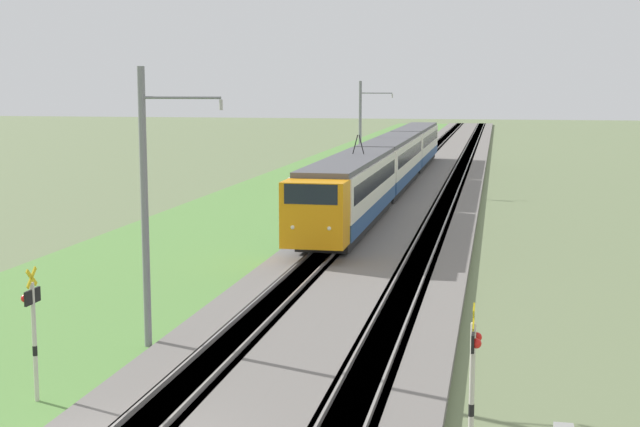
% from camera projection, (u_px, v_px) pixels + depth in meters
% --- Properties ---
extents(ballast_main, '(240.00, 4.40, 0.30)m').
position_uv_depth(ballast_main, '(393.00, 190.00, 66.95)').
color(ballast_main, slate).
rests_on(ballast_main, ground).
extents(ballast_adjacent, '(240.00, 4.40, 0.30)m').
position_uv_depth(ballast_adjacent, '(452.00, 191.00, 66.10)').
color(ballast_adjacent, slate).
rests_on(ballast_adjacent, ground).
extents(track_main, '(240.00, 1.57, 0.45)m').
position_uv_depth(track_main, '(393.00, 190.00, 66.95)').
color(track_main, '#4C4238').
rests_on(track_main, ground).
extents(track_adjacent, '(240.00, 1.57, 0.45)m').
position_uv_depth(track_adjacent, '(452.00, 191.00, 66.10)').
color(track_adjacent, '#4C4238').
rests_on(track_adjacent, ground).
extents(grass_verge, '(240.00, 12.48, 0.12)m').
position_uv_depth(grass_verge, '(308.00, 189.00, 68.22)').
color(grass_verge, '#5B8E42').
rests_on(grass_verge, ground).
extents(passenger_train, '(58.29, 2.90, 5.18)m').
position_uv_depth(passenger_train, '(392.00, 160.00, 66.00)').
color(passenger_train, orange).
rests_on(passenger_train, ground).
extents(crossing_signal_far, '(0.70, 0.23, 3.63)m').
position_uv_depth(crossing_signal_far, '(473.00, 374.00, 17.68)').
color(crossing_signal_far, beige).
rests_on(crossing_signal_far, ground).
extents(crossing_signal_aux, '(0.70, 0.23, 3.50)m').
position_uv_depth(crossing_signal_aux, '(33.00, 322.00, 21.87)').
color(crossing_signal_aux, beige).
rests_on(crossing_signal_aux, ground).
extents(catenary_mast_near, '(0.22, 2.56, 8.46)m').
position_uv_depth(catenary_mast_near, '(147.00, 206.00, 26.22)').
color(catenary_mast_near, slate).
rests_on(catenary_mast_near, ground).
extents(catenary_mast_mid, '(0.22, 2.56, 8.26)m').
position_uv_depth(catenary_mast_mid, '(361.00, 134.00, 66.93)').
color(catenary_mast_mid, slate).
rests_on(catenary_mast_mid, ground).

